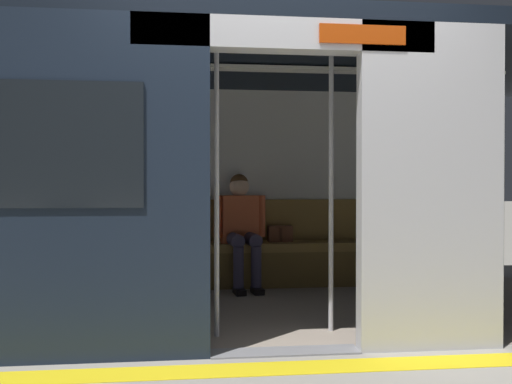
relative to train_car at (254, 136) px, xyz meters
The scene contains 9 objects.
ground_plane 1.94m from the train_car, 92.86° to the left, with size 60.00×60.00×0.00m, color gray.
platform_edge_strip 2.14m from the train_car, 92.30° to the left, with size 8.00×0.24×0.01m, color yellow.
train_car is the anchor object (origin of this frame).
bench_seat 1.56m from the train_car, 93.33° to the right, with size 2.75×0.44×0.47m.
person_seated 1.29m from the train_car, 88.34° to the right, with size 0.55×0.70×1.19m.
handbag 1.53m from the train_car, 109.65° to the right, with size 0.26×0.15×0.17m.
book 1.56m from the train_car, 68.04° to the right, with size 0.15×0.22×0.03m, color #26598C.
grab_pole_door 1.00m from the train_car, 66.30° to the left, with size 0.04×0.04×2.11m, color silver.
grab_pole_far 1.01m from the train_car, 122.29° to the left, with size 0.04×0.04×2.11m, color silver.
Camera 1 is at (0.58, 3.45, 1.08)m, focal length 38.29 mm.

